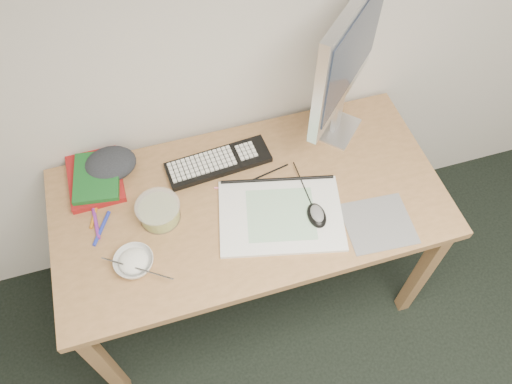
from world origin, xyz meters
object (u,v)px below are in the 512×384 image
monitor (349,54)px  rice_bowl (134,262)px  sketchpad (281,215)px  desk (250,212)px  keyboard (218,162)px

monitor → rice_bowl: size_ratio=4.57×
sketchpad → monitor: 0.59m
desk → sketchpad: bearing=-48.0°
keyboard → sketchpad: bearing=-66.2°
sketchpad → keyboard: bearing=131.3°
keyboard → monitor: 0.61m
sketchpad → keyboard: (-0.15, 0.28, 0.01)m
sketchpad → keyboard: size_ratio=1.10×
desk → rice_bowl: rice_bowl is taller
desk → keyboard: (-0.07, 0.19, 0.09)m
sketchpad → monitor: bearing=57.5°
keyboard → monitor: size_ratio=0.65×
rice_bowl → sketchpad: bearing=4.6°
keyboard → desk: bearing=-75.1°
desk → keyboard: size_ratio=3.60×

